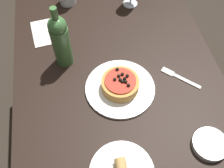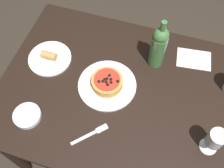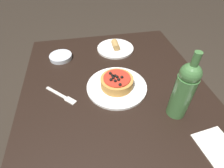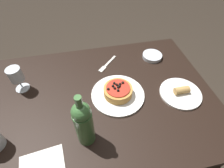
# 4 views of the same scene
# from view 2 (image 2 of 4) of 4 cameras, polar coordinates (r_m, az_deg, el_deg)

# --- Properties ---
(ground_plane) EXTENTS (14.00, 14.00, 0.00)m
(ground_plane) POSITION_cam_2_polar(r_m,az_deg,el_deg) (1.98, 2.03, -12.24)
(ground_plane) COLOR #2D261E
(dining_table) EXTENTS (1.25, 0.89, 0.75)m
(dining_table) POSITION_cam_2_polar(r_m,az_deg,el_deg) (1.37, 2.86, -3.68)
(dining_table) COLOR black
(dining_table) RESTS_ON ground_plane
(dinner_plate) EXTENTS (0.29, 0.29, 0.01)m
(dinner_plate) POSITION_cam_2_polar(r_m,az_deg,el_deg) (1.29, -1.05, -0.24)
(dinner_plate) COLOR white
(dinner_plate) RESTS_ON dining_table
(pizza) EXTENTS (0.15, 0.15, 0.06)m
(pizza) POSITION_cam_2_polar(r_m,az_deg,el_deg) (1.27, -1.07, 0.46)
(pizza) COLOR #BC843D
(pizza) RESTS_ON dinner_plate
(wine_glass) EXTENTS (0.08, 0.08, 0.15)m
(wine_glass) POSITION_cam_2_polar(r_m,az_deg,el_deg) (1.16, 21.61, -11.13)
(wine_glass) COLOR silver
(wine_glass) RESTS_ON dining_table
(wine_bottle) EXTENTS (0.08, 0.08, 0.30)m
(wine_bottle) POSITION_cam_2_polar(r_m,az_deg,el_deg) (1.29, 10.09, 8.09)
(wine_bottle) COLOR #3D6B38
(wine_bottle) RESTS_ON dining_table
(side_bowl) EXTENTS (0.13, 0.13, 0.02)m
(side_bowl) POSITION_cam_2_polar(r_m,az_deg,el_deg) (1.27, -17.99, -6.57)
(side_bowl) COLOR silver
(side_bowl) RESTS_ON dining_table
(fork) EXTENTS (0.14, 0.14, 0.00)m
(fork) POSITION_cam_2_polar(r_m,az_deg,el_deg) (1.19, -4.38, -10.70)
(fork) COLOR beige
(fork) RESTS_ON dining_table
(side_plate) EXTENTS (0.22, 0.22, 0.05)m
(side_plate) POSITION_cam_2_polar(r_m,az_deg,el_deg) (1.42, -13.40, 5.54)
(side_plate) COLOR white
(side_plate) RESTS_ON dining_table
(paper_napkin) EXTENTS (0.19, 0.14, 0.00)m
(paper_napkin) POSITION_cam_2_polar(r_m,az_deg,el_deg) (1.45, 17.38, 5.18)
(paper_napkin) COLOR silver
(paper_napkin) RESTS_ON dining_table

